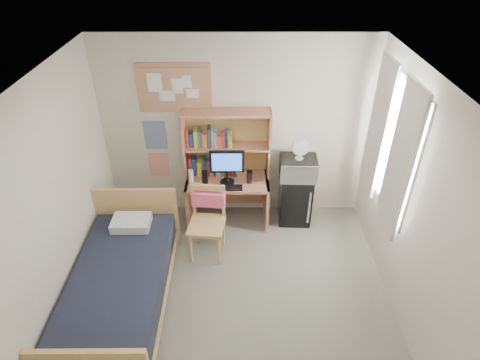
{
  "coord_description": "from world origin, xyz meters",
  "views": [
    {
      "loc": [
        0.05,
        -2.77,
        3.77
      ],
      "look_at": [
        0.05,
        1.2,
        1.11
      ],
      "focal_mm": 30.0,
      "sensor_mm": 36.0,
      "label": 1
    }
  ],
  "objects_px": {
    "microwave": "(298,168)",
    "desk_fan": "(300,150)",
    "mini_fridge": "(295,198)",
    "speaker_right": "(249,177)",
    "desk_chair": "(207,225)",
    "speaker_left": "(205,177)",
    "bed": "(121,289)",
    "monitor": "(227,167)",
    "bulletin_board": "(174,88)",
    "desk": "(228,201)"
  },
  "relations": [
    {
      "from": "microwave",
      "to": "desk_fan",
      "type": "bearing_deg",
      "value": 0.0
    },
    {
      "from": "mini_fridge",
      "to": "speaker_right",
      "type": "height_order",
      "value": "speaker_right"
    },
    {
      "from": "speaker_right",
      "to": "desk_fan",
      "type": "bearing_deg",
      "value": 6.65
    },
    {
      "from": "desk_chair",
      "to": "speaker_left",
      "type": "height_order",
      "value": "desk_chair"
    },
    {
      "from": "desk_chair",
      "to": "bed",
      "type": "height_order",
      "value": "desk_chair"
    },
    {
      "from": "monitor",
      "to": "microwave",
      "type": "xyz_separation_m",
      "value": [
        0.96,
        0.08,
        -0.06
      ]
    },
    {
      "from": "bulletin_board",
      "to": "bed",
      "type": "distance_m",
      "value": 2.51
    },
    {
      "from": "desk",
      "to": "monitor",
      "type": "bearing_deg",
      "value": -90.0
    },
    {
      "from": "bed",
      "to": "speaker_right",
      "type": "xyz_separation_m",
      "value": [
        1.45,
        1.48,
        0.52
      ]
    },
    {
      "from": "bed",
      "to": "speaker_right",
      "type": "height_order",
      "value": "speaker_right"
    },
    {
      "from": "speaker_left",
      "to": "microwave",
      "type": "relative_size",
      "value": 0.36
    },
    {
      "from": "monitor",
      "to": "desk",
      "type": "bearing_deg",
      "value": 90.0
    },
    {
      "from": "bed",
      "to": "mini_fridge",
      "type": "bearing_deg",
      "value": 36.53
    },
    {
      "from": "speaker_left",
      "to": "speaker_right",
      "type": "bearing_deg",
      "value": 0.0
    },
    {
      "from": "desk",
      "to": "bed",
      "type": "bearing_deg",
      "value": -127.23
    },
    {
      "from": "desk",
      "to": "speaker_right",
      "type": "relative_size",
      "value": 6.45
    },
    {
      "from": "desk_chair",
      "to": "bulletin_board",
      "type": "bearing_deg",
      "value": 119.49
    },
    {
      "from": "desk",
      "to": "microwave",
      "type": "xyz_separation_m",
      "value": [
        0.96,
        0.02,
        0.54
      ]
    },
    {
      "from": "desk_chair",
      "to": "speaker_right",
      "type": "xyz_separation_m",
      "value": [
        0.55,
        0.62,
        0.31
      ]
    },
    {
      "from": "speaker_left",
      "to": "microwave",
      "type": "distance_m",
      "value": 1.27
    },
    {
      "from": "speaker_left",
      "to": "speaker_right",
      "type": "relative_size",
      "value": 1.0
    },
    {
      "from": "desk",
      "to": "speaker_left",
      "type": "xyz_separation_m",
      "value": [
        -0.3,
        -0.06,
        0.44
      ]
    },
    {
      "from": "bulletin_board",
      "to": "bed",
      "type": "height_order",
      "value": "bulletin_board"
    },
    {
      "from": "mini_fridge",
      "to": "microwave",
      "type": "relative_size",
      "value": 1.53
    },
    {
      "from": "desk",
      "to": "desk_fan",
      "type": "bearing_deg",
      "value": 1.01
    },
    {
      "from": "mini_fridge",
      "to": "microwave",
      "type": "xyz_separation_m",
      "value": [
        -0.0,
        -0.02,
        0.52
      ]
    },
    {
      "from": "desk_chair",
      "to": "speaker_left",
      "type": "distance_m",
      "value": 0.7
    },
    {
      "from": "bulletin_board",
      "to": "mini_fridge",
      "type": "bearing_deg",
      "value": -8.57
    },
    {
      "from": "bulletin_board",
      "to": "desk_fan",
      "type": "xyz_separation_m",
      "value": [
        1.62,
        -0.26,
        -0.75
      ]
    },
    {
      "from": "desk",
      "to": "microwave",
      "type": "relative_size",
      "value": 2.31
    },
    {
      "from": "desk_chair",
      "to": "monitor",
      "type": "bearing_deg",
      "value": 74.77
    },
    {
      "from": "desk_chair",
      "to": "mini_fridge",
      "type": "height_order",
      "value": "desk_chair"
    },
    {
      "from": "mini_fridge",
      "to": "speaker_right",
      "type": "relative_size",
      "value": 4.27
    },
    {
      "from": "bed",
      "to": "microwave",
      "type": "bearing_deg",
      "value": 36.19
    },
    {
      "from": "monitor",
      "to": "bed",
      "type": "bearing_deg",
      "value": -128.33
    },
    {
      "from": "desk_fan",
      "to": "desk",
      "type": "bearing_deg",
      "value": -176.22
    },
    {
      "from": "monitor",
      "to": "desk_fan",
      "type": "relative_size",
      "value": 1.77
    },
    {
      "from": "bulletin_board",
      "to": "desk",
      "type": "relative_size",
      "value": 0.83
    },
    {
      "from": "monitor",
      "to": "speaker_left",
      "type": "distance_m",
      "value": 0.34
    },
    {
      "from": "monitor",
      "to": "desk_fan",
      "type": "distance_m",
      "value": 0.99
    },
    {
      "from": "bulletin_board",
      "to": "monitor",
      "type": "relative_size",
      "value": 1.95
    },
    {
      "from": "microwave",
      "to": "monitor",
      "type": "bearing_deg",
      "value": -172.65
    },
    {
      "from": "speaker_right",
      "to": "desk_fan",
      "type": "relative_size",
      "value": 0.65
    },
    {
      "from": "desk",
      "to": "mini_fridge",
      "type": "height_order",
      "value": "mini_fridge"
    },
    {
      "from": "mini_fridge",
      "to": "bed",
      "type": "bearing_deg",
      "value": -140.79
    },
    {
      "from": "bed",
      "to": "monitor",
      "type": "relative_size",
      "value": 4.21
    },
    {
      "from": "mini_fridge",
      "to": "bed",
      "type": "distance_m",
      "value": 2.64
    },
    {
      "from": "bulletin_board",
      "to": "speaker_left",
      "type": "relative_size",
      "value": 5.31
    },
    {
      "from": "monitor",
      "to": "speaker_right",
      "type": "height_order",
      "value": "monitor"
    },
    {
      "from": "desk",
      "to": "microwave",
      "type": "distance_m",
      "value": 1.1
    }
  ]
}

